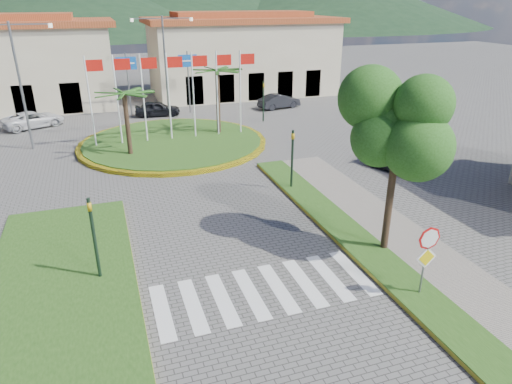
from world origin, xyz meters
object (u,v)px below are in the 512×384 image
object	(u,v)px
car_dark_a	(157,109)
car_side_right	(396,161)
stop_sign	(427,251)
white_van	(33,119)
car_dark_b	(279,101)
roundabout_island	(173,142)
deciduous_tree	(399,123)

from	to	relation	value
car_dark_a	car_side_right	size ratio (longest dim) A/B	0.99
stop_sign	white_van	world-z (taller)	stop_sign
white_van	car_dark_b	distance (m)	20.42
roundabout_island	car_dark_b	size ratio (longest dim) A/B	3.24
stop_sign	car_dark_a	world-z (taller)	stop_sign
roundabout_island	stop_sign	size ratio (longest dim) A/B	4.79
roundabout_island	car_dark_a	xyz separation A→B (m)	(0.13, 8.64, 0.46)
car_side_right	deciduous_tree	bearing A→B (deg)	-146.76
stop_sign	deciduous_tree	distance (m)	4.59
car_dark_a	car_dark_b	xyz separation A→B (m)	(10.84, -0.64, 0.01)
deciduous_tree	car_dark_b	world-z (taller)	deciduous_tree
car_dark_b	stop_sign	bearing A→B (deg)	155.14
stop_sign	car_side_right	bearing A→B (deg)	58.97
car_dark_a	car_dark_b	distance (m)	10.86
deciduous_tree	car_dark_b	distance (m)	25.99
deciduous_tree	white_van	world-z (taller)	deciduous_tree
car_dark_b	deciduous_tree	bearing A→B (deg)	155.01
car_dark_a	roundabout_island	bearing A→B (deg)	-174.97
roundabout_island	stop_sign	world-z (taller)	roundabout_island
roundabout_island	car_dark_a	bearing A→B (deg)	89.13
roundabout_island	car_dark_b	xyz separation A→B (m)	(10.97, 8.00, 0.47)
roundabout_island	stop_sign	xyz separation A→B (m)	(4.90, -20.04, 1.61)
white_van	car_side_right	distance (m)	27.05
car_side_right	white_van	bearing A→B (deg)	120.82
stop_sign	car_dark_b	bearing A→B (deg)	77.78
stop_sign	white_van	xyz separation A→B (m)	(-14.34, 28.04, -1.17)
white_van	car_dark_a	xyz separation A→B (m)	(9.58, 0.64, 0.01)
stop_sign	car_dark_b	world-z (taller)	stop_sign
roundabout_island	car_dark_a	distance (m)	8.65
car_dark_b	car_side_right	size ratio (longest dim) A/B	1.05
white_van	car_side_right	bearing A→B (deg)	-153.75
roundabout_island	car_dark_b	world-z (taller)	roundabout_island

